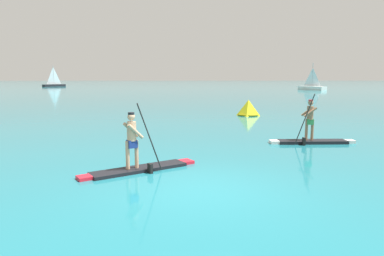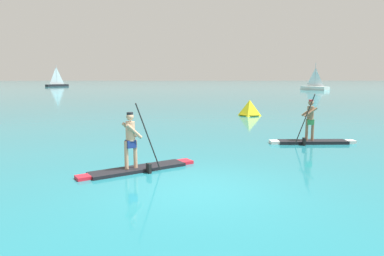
% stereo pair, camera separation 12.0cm
% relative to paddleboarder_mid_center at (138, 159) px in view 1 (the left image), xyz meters
% --- Properties ---
extents(ground, '(440.00, 440.00, 0.00)m').
position_rel_paddleboarder_mid_center_xyz_m(ground, '(1.71, -1.69, -0.36)').
color(ground, '#1E727F').
extents(paddleboarder_mid_center, '(3.23, 2.19, 2.03)m').
position_rel_paddleboarder_mid_center_xyz_m(paddleboarder_mid_center, '(0.00, 0.00, 0.00)').
color(paddleboarder_mid_center, black).
rests_on(paddleboarder_mid_center, ground).
extents(paddleboarder_far_right, '(3.45, 0.84, 2.04)m').
position_rel_paddleboarder_mid_center_xyz_m(paddleboarder_far_right, '(6.54, 3.94, -0.02)').
color(paddleboarder_far_right, black).
rests_on(paddleboarder_far_right, ground).
extents(race_marker_buoy, '(1.49, 1.49, 1.09)m').
position_rel_paddleboarder_mid_center_xyz_m(race_marker_buoy, '(6.04, 14.16, 0.12)').
color(race_marker_buoy, yellow).
rests_on(race_marker_buoy, ground).
extents(sailboat_left_horizon, '(5.21, 5.45, 5.75)m').
position_rel_paddleboarder_mid_center_xyz_m(sailboat_left_horizon, '(-32.11, 87.28, 0.39)').
color(sailboat_left_horizon, black).
rests_on(sailboat_left_horizon, ground).
extents(sailboat_right_horizon, '(4.15, 6.27, 5.41)m').
position_rel_paddleboarder_mid_center_xyz_m(sailboat_right_horizon, '(28.43, 60.62, 0.26)').
color(sailboat_right_horizon, white).
rests_on(sailboat_right_horizon, ground).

